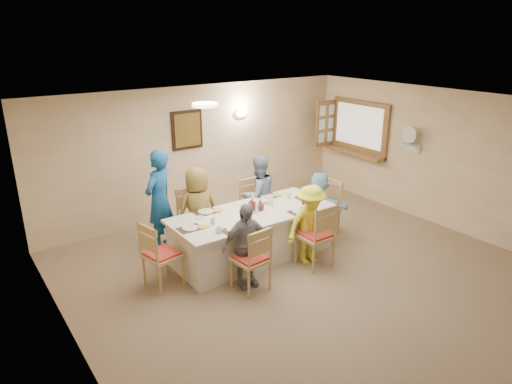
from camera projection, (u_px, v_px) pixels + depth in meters
ground at (324, 285)px, 6.54m from camera, size 7.00×7.00×0.00m
room_walls at (330, 185)px, 6.03m from camera, size 7.00×7.00×7.00m
wall_picture at (187, 130)px, 8.46m from camera, size 0.62×0.05×0.72m
wall_sconce at (241, 113)px, 9.04m from camera, size 0.26×0.09×0.18m
ceiling_light at (205, 105)px, 6.32m from camera, size 0.36×0.36×0.05m
serving_hatch at (360, 128)px, 9.64m from camera, size 0.06×1.50×1.15m
hatch_sill at (354, 153)px, 9.75m from camera, size 0.30×1.50×0.05m
shutter_door at (326, 124)px, 10.08m from camera, size 0.55×0.04×1.00m
fan_shelf at (410, 145)px, 8.59m from camera, size 0.22×0.36×0.03m
desk_fan at (410, 138)px, 8.52m from camera, size 0.30×0.30×0.28m
dining_table at (253, 234)px, 7.26m from camera, size 2.61×1.11×0.76m
chair_back_left at (195, 219)px, 7.51m from camera, size 0.49×0.49×1.01m
chair_back_right at (254, 206)px, 8.17m from camera, size 0.49×0.49×0.94m
chair_front_left at (251, 258)px, 6.29m from camera, size 0.50×0.50×0.97m
chair_front_right at (315, 234)px, 6.93m from camera, size 0.50×0.50×1.03m
chair_left_end at (162, 254)px, 6.37m from camera, size 0.56×0.56×0.99m
chair_right_end at (324, 207)px, 8.08m from camera, size 0.49×0.49×0.97m
diner_back_left at (198, 210)px, 7.34m from camera, size 0.74×0.52×1.43m
diner_back_right at (258, 195)px, 8.00m from camera, size 0.78×0.65×1.43m
diner_front_left at (246, 246)px, 6.33m from camera, size 0.78×0.43×1.24m
diner_front_right at (310, 225)px, 6.98m from camera, size 0.91×0.62×1.27m
diner_right_end at (319, 204)px, 7.97m from camera, size 1.15×0.56×1.16m
caregiver at (159, 200)px, 7.42m from camera, size 0.96×0.94×1.67m
placemat_fl at (235, 230)px, 6.48m from camera, size 0.37×0.28×0.01m
plate_fl at (235, 229)px, 6.48m from camera, size 0.25×0.25×0.02m
napkin_fl at (248, 228)px, 6.54m from camera, size 0.14×0.14×0.01m
placemat_fr at (299, 212)px, 7.14m from camera, size 0.34×0.25×0.01m
plate_fr at (299, 211)px, 7.14m from camera, size 0.24×0.24×0.01m
napkin_fr at (310, 210)px, 7.20m from camera, size 0.14×0.14×0.01m
placemat_bl at (206, 212)px, 7.13m from camera, size 0.37×0.27×0.01m
plate_bl at (206, 211)px, 7.12m from camera, size 0.25×0.25×0.02m
napkin_bl at (217, 210)px, 7.19m from camera, size 0.14×0.14×0.01m
placemat_br at (267, 197)px, 7.79m from camera, size 0.35×0.26×0.01m
plate_br at (267, 196)px, 7.78m from camera, size 0.24×0.24×0.01m
napkin_br at (277, 195)px, 7.84m from camera, size 0.14×0.14×0.01m
placemat_le at (190, 229)px, 6.53m from camera, size 0.34×0.25×0.01m
plate_le at (190, 228)px, 6.53m from camera, size 0.23×0.23×0.01m
napkin_le at (203, 226)px, 6.59m from camera, size 0.14×0.14×0.01m
placemat_re at (307, 197)px, 7.75m from camera, size 0.36×0.27×0.01m
plate_re at (307, 197)px, 7.74m from camera, size 0.25×0.25×0.02m
napkin_re at (316, 196)px, 7.81m from camera, size 0.14×0.14×0.01m
teacup_a at (219, 230)px, 6.40m from camera, size 0.17×0.17×0.08m
teacup_b at (253, 195)px, 7.76m from camera, size 0.12×0.12×0.07m
bowl_a at (249, 220)px, 6.78m from camera, size 0.23×0.23×0.05m
bowl_b at (264, 201)px, 7.51m from camera, size 0.24×0.24×0.06m
condiment_ketchup at (250, 206)px, 7.08m from camera, size 0.13×0.13×0.21m
condiment_brown at (252, 204)px, 7.18m from camera, size 0.10×0.10×0.21m
condiment_malt at (260, 205)px, 7.19m from camera, size 0.16×0.16×0.16m
drinking_glass at (243, 210)px, 7.07m from camera, size 0.06×0.06×0.10m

